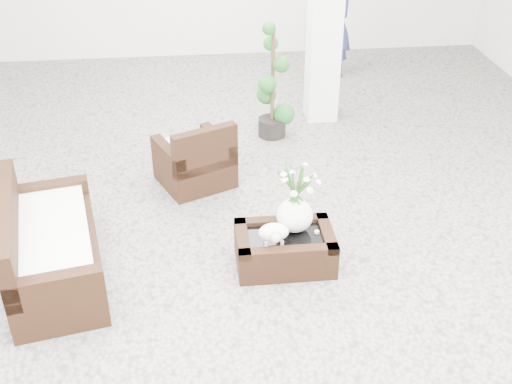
{
  "coord_description": "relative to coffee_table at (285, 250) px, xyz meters",
  "views": [
    {
      "loc": [
        -0.55,
        -5.16,
        3.74
      ],
      "look_at": [
        0.0,
        -0.1,
        0.62
      ],
      "focal_mm": 44.98,
      "sensor_mm": 36.0,
      "label": 1
    }
  ],
  "objects": [
    {
      "name": "ground",
      "position": [
        -0.24,
        0.4,
        -0.16
      ],
      "size": [
        11.0,
        11.0,
        0.0
      ],
      "primitive_type": "plane",
      "color": "gray",
      "rests_on": "ground"
    },
    {
      "name": "shopper",
      "position": [
        1.52,
        4.76,
        0.62
      ],
      "size": [
        0.42,
        0.59,
        1.55
      ],
      "primitive_type": "imported",
      "rotation": [
        0.0,
        0.0,
        -1.49
      ],
      "color": "navy",
      "rests_on": "ground"
    },
    {
      "name": "tealight",
      "position": [
        0.3,
        0.02,
        0.17
      ],
      "size": [
        0.04,
        0.04,
        0.03
      ],
      "primitive_type": "cylinder",
      "color": "white",
      "rests_on": "coffee_table"
    },
    {
      "name": "loveseat",
      "position": [
        -2.09,
        0.02,
        0.27
      ],
      "size": [
        1.07,
        1.73,
        0.86
      ],
      "primitive_type": "cube",
      "rotation": [
        0.0,
        0.0,
        1.77
      ],
      "color": "black",
      "rests_on": "ground"
    },
    {
      "name": "sheep_figurine",
      "position": [
        -0.12,
        -0.1,
        0.26
      ],
      "size": [
        0.28,
        0.23,
        0.21
      ],
      "primitive_type": "ellipsoid",
      "color": "white",
      "rests_on": "coffee_table"
    },
    {
      "name": "planter_narcissus",
      "position": [
        0.1,
        0.1,
        0.56
      ],
      "size": [
        0.44,
        0.44,
        0.8
      ],
      "primitive_type": null,
      "color": "white",
      "rests_on": "coffee_table"
    },
    {
      "name": "coffee_table",
      "position": [
        0.0,
        0.0,
        0.0
      ],
      "size": [
        0.9,
        0.6,
        0.31
      ],
      "primitive_type": "cube",
      "color": "black",
      "rests_on": "ground"
    },
    {
      "name": "topiary",
      "position": [
        0.23,
        2.7,
        0.58
      ],
      "size": [
        0.39,
        0.39,
        1.48
      ],
      "primitive_type": null,
      "color": "#1A511A",
      "rests_on": "ground"
    },
    {
      "name": "armchair",
      "position": [
        -0.79,
        1.6,
        0.24
      ],
      "size": [
        0.96,
        0.95,
        0.79
      ],
      "primitive_type": "cube",
      "rotation": [
        0.0,
        0.0,
        3.56
      ],
      "color": "black",
      "rests_on": "ground"
    }
  ]
}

